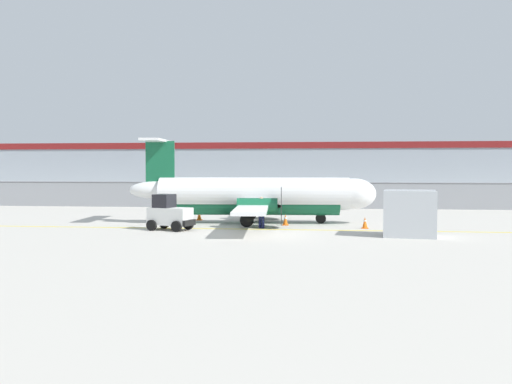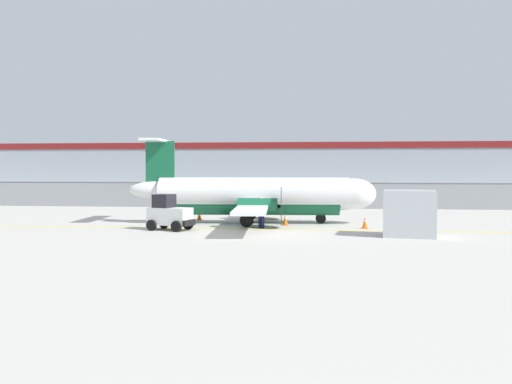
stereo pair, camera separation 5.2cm
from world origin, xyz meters
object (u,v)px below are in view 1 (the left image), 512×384
(cargo_container, at_px, (410,213))
(traffic_cone_far_left, at_px, (176,223))
(traffic_cone_near_left, at_px, (365,223))
(parked_car_2, at_px, (326,193))
(parked_car_0, at_px, (169,189))
(parked_car_3, at_px, (428,192))
(ground_crew_worker, at_px, (261,210))
(parked_car_1, at_px, (239,192))
(baggage_tug, at_px, (169,214))
(commuter_airplane, at_px, (258,196))
(traffic_cone_far_right, at_px, (285,220))
(traffic_cone_near_right, at_px, (199,215))

(cargo_container, relative_size, traffic_cone_far_left, 4.15)
(traffic_cone_near_left, bearing_deg, parked_car_2, 94.76)
(parked_car_0, height_order, parked_car_3, same)
(ground_crew_worker, relative_size, traffic_cone_near_left, 2.66)
(parked_car_2, bearing_deg, parked_car_3, -167.60)
(parked_car_0, bearing_deg, parked_car_1, -32.76)
(baggage_tug, height_order, parked_car_1, baggage_tug)
(ground_crew_worker, xyz_separation_m, traffic_cone_near_left, (5.56, 0.35, -0.64))
(ground_crew_worker, bearing_deg, commuter_airplane, -139.18)
(traffic_cone_near_left, bearing_deg, parked_car_3, 73.06)
(traffic_cone_far_right, xyz_separation_m, parked_car_0, (-14.85, 29.42, 0.58))
(traffic_cone_near_left, bearing_deg, baggage_tug, -169.21)
(traffic_cone_near_right, height_order, traffic_cone_far_right, same)
(commuter_airplane, xyz_separation_m, traffic_cone_far_left, (-4.03, -3.65, -1.29))
(ground_crew_worker, height_order, traffic_cone_near_left, ground_crew_worker)
(baggage_tug, bearing_deg, traffic_cone_far_right, 45.35)
(baggage_tug, xyz_separation_m, parked_car_2, (8.32, 25.20, 0.04))
(traffic_cone_near_right, bearing_deg, baggage_tug, -93.58)
(traffic_cone_far_left, bearing_deg, cargo_container, -8.99)
(traffic_cone_far_left, bearing_deg, commuter_airplane, 42.14)
(parked_car_2, bearing_deg, baggage_tug, 66.98)
(traffic_cone_far_right, bearing_deg, cargo_container, -36.11)
(traffic_cone_far_left, height_order, parked_car_0, parked_car_0)
(traffic_cone_near_right, relative_size, parked_car_1, 0.15)
(traffic_cone_near_left, distance_m, traffic_cone_far_right, 4.54)
(traffic_cone_near_left, distance_m, parked_car_3, 27.51)
(ground_crew_worker, distance_m, traffic_cone_far_left, 4.66)
(parked_car_3, bearing_deg, cargo_container, -98.01)
(traffic_cone_near_right, xyz_separation_m, traffic_cone_far_left, (-0.15, -5.14, 0.00))
(commuter_airplane, height_order, parked_car_1, commuter_airplane)
(parked_car_1, bearing_deg, cargo_container, 116.90)
(commuter_airplane, height_order, parked_car_2, commuter_airplane)
(traffic_cone_near_right, relative_size, traffic_cone_far_left, 1.00)
(baggage_tug, distance_m, parked_car_3, 33.66)
(baggage_tug, height_order, parked_car_0, baggage_tug)
(traffic_cone_far_left, relative_size, parked_car_3, 0.15)
(parked_car_2, bearing_deg, cargo_container, 93.41)
(parked_car_3, bearing_deg, parked_car_2, -159.12)
(cargo_container, bearing_deg, ground_crew_worker, 166.44)
(traffic_cone_near_right, bearing_deg, traffic_cone_far_right, -24.19)
(ground_crew_worker, xyz_separation_m, traffic_cone_near_right, (-4.34, 4.10, -0.64))
(parked_car_2, bearing_deg, traffic_cone_far_right, 78.97)
(commuter_airplane, bearing_deg, parked_car_3, 55.58)
(traffic_cone_near_right, relative_size, parked_car_2, 0.15)
(baggage_tug, bearing_deg, parked_car_1, 107.10)
(ground_crew_worker, xyz_separation_m, traffic_cone_far_left, (-4.49, -1.05, -0.64))
(traffic_cone_far_left, relative_size, parked_car_2, 0.15)
(parked_car_2, bearing_deg, traffic_cone_near_left, 90.02)
(traffic_cone_near_left, height_order, traffic_cone_near_right, same)
(parked_car_0, bearing_deg, parked_car_2, -18.39)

